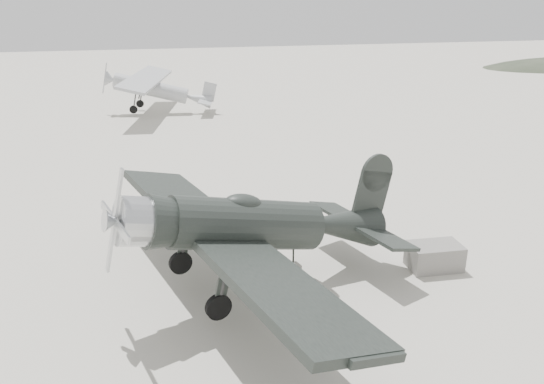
# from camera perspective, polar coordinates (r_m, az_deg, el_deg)

# --- Properties ---
(ground) EXTENTS (160.00, 160.00, 0.00)m
(ground) POSITION_cam_1_polar(r_m,az_deg,el_deg) (20.72, 4.08, -3.59)
(ground) COLOR #ADA599
(ground) RESTS_ON ground
(lowwing_monoplane) EXTENTS (9.14, 12.60, 4.06)m
(lowwing_monoplane) POSITION_cam_1_polar(r_m,az_deg,el_deg) (15.31, -1.47, -3.62)
(lowwing_monoplane) COLOR black
(lowwing_monoplane) RESTS_ON ground
(highwing_monoplane) EXTENTS (8.43, 11.78, 3.33)m
(highwing_monoplane) POSITION_cam_1_polar(r_m,az_deg,el_deg) (41.83, -12.44, 11.08)
(highwing_monoplane) COLOR #ACB0B2
(highwing_monoplane) RESTS_ON ground
(equipment_block) EXTENTS (1.75, 1.17, 0.84)m
(equipment_block) POSITION_cam_1_polar(r_m,az_deg,el_deg) (18.14, 17.08, -6.63)
(equipment_block) COLOR slate
(equipment_block) RESTS_ON ground
(sign_board) EXTENTS (0.29, 0.81, 1.19)m
(sign_board) POSITION_cam_1_polar(r_m,az_deg,el_deg) (17.40, 2.32, -5.79)
(sign_board) COLOR #333333
(sign_board) RESTS_ON ground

